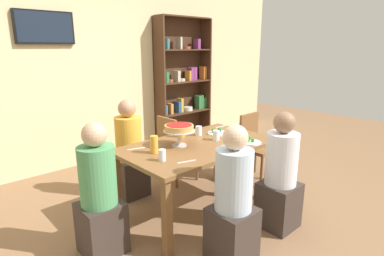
{
  "coord_description": "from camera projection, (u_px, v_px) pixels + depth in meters",
  "views": [
    {
      "loc": [
        -2.14,
        -2.23,
        1.72
      ],
      "look_at": [
        0.0,
        0.1,
        0.89
      ],
      "focal_mm": 29.22,
      "sensor_mm": 36.0,
      "label": 1
    }
  ],
  "objects": [
    {
      "name": "cutlery_fork_near",
      "position": [
        228.0,
        149.0,
        3.05
      ],
      "size": [
        0.18,
        0.03,
        0.0
      ],
      "primitive_type": "cube",
      "rotation": [
        0.0,
        0.0,
        0.11
      ],
      "color": "silver",
      "rests_on": "dining_table"
    },
    {
      "name": "cutlery_knife_far",
      "position": [
        186.0,
        162.0,
        2.73
      ],
      "size": [
        0.18,
        0.07,
        0.0
      ],
      "primitive_type": "cube",
      "rotation": [
        0.0,
        0.0,
        -0.28
      ],
      "color": "silver",
      "rests_on": "dining_table"
    },
    {
      "name": "cutlery_fork_far",
      "position": [
        136.0,
        149.0,
        3.08
      ],
      "size": [
        0.18,
        0.07,
        0.0
      ],
      "primitive_type": "cube",
      "rotation": [
        0.0,
        0.0,
        2.84
      ],
      "color": "silver",
      "rests_on": "dining_table"
    },
    {
      "name": "salad_plate_far_diner",
      "position": [
        218.0,
        133.0,
        3.61
      ],
      "size": [
        0.25,
        0.25,
        0.07
      ],
      "color": "white",
      "rests_on": "dining_table"
    },
    {
      "name": "beer_glass_amber_short",
      "position": [
        182.0,
        131.0,
        3.46
      ],
      "size": [
        0.07,
        0.07,
        0.13
      ],
      "primitive_type": "cylinder",
      "color": "gold",
      "rests_on": "dining_table"
    },
    {
      "name": "chair_far_right",
      "position": [
        174.0,
        146.0,
        4.0
      ],
      "size": [
        0.4,
        0.4,
        0.87
      ],
      "rotation": [
        0.0,
        0.0,
        -1.57
      ],
      "color": "brown",
      "rests_on": "ground_plane"
    },
    {
      "name": "water_glass_clear_spare",
      "position": [
        216.0,
        135.0,
        3.36
      ],
      "size": [
        0.07,
        0.07,
        0.11
      ],
      "primitive_type": "cylinder",
      "color": "white",
      "rests_on": "dining_table"
    },
    {
      "name": "diner_far_left",
      "position": [
        129.0,
        156.0,
        3.62
      ],
      "size": [
        0.34,
        0.34,
        1.15
      ],
      "rotation": [
        0.0,
        0.0,
        -1.57
      ],
      "color": "#382D28",
      "rests_on": "ground_plane"
    },
    {
      "name": "cutlery_knife_near",
      "position": [
        221.0,
        127.0,
        3.92
      ],
      "size": [
        0.18,
        0.02,
        0.0
      ],
      "primitive_type": "cube",
      "rotation": [
        0.0,
        0.0,
        3.1
      ],
      "color": "silver",
      "rests_on": "dining_table"
    },
    {
      "name": "bookshelf",
      "position": [
        182.0,
        82.0,
        5.59
      ],
      "size": [
        1.1,
        0.3,
        2.21
      ],
      "color": "#422819",
      "rests_on": "ground_plane"
    },
    {
      "name": "salad_plate_near_diner",
      "position": [
        250.0,
        141.0,
        3.26
      ],
      "size": [
        0.22,
        0.22,
        0.07
      ],
      "color": "white",
      "rests_on": "dining_table"
    },
    {
      "name": "diner_near_left",
      "position": [
        233.0,
        204.0,
        2.51
      ],
      "size": [
        0.34,
        0.34,
        1.15
      ],
      "rotation": [
        0.0,
        0.0,
        1.57
      ],
      "color": "#382D28",
      "rests_on": "ground_plane"
    },
    {
      "name": "dining_table",
      "position": [
        198.0,
        152.0,
        3.26
      ],
      "size": [
        1.61,
        0.94,
        0.74
      ],
      "color": "brown",
      "rests_on": "ground_plane"
    },
    {
      "name": "chair_head_east",
      "position": [
        255.0,
        144.0,
        4.09
      ],
      "size": [
        0.4,
        0.4,
        0.87
      ],
      "rotation": [
        0.0,
        0.0,
        3.14
      ],
      "color": "brown",
      "rests_on": "ground_plane"
    },
    {
      "name": "rear_partition",
      "position": [
        96.0,
        69.0,
        4.64
      ],
      "size": [
        8.0,
        0.12,
        2.8
      ],
      "primitive_type": "cube",
      "color": "beige",
      "rests_on": "ground_plane"
    },
    {
      "name": "deep_dish_pizza_stand",
      "position": [
        179.0,
        129.0,
        3.13
      ],
      "size": [
        0.32,
        0.32,
        0.22
      ],
      "color": "silver",
      "rests_on": "dining_table"
    },
    {
      "name": "diner_head_west",
      "position": [
        100.0,
        199.0,
        2.59
      ],
      "size": [
        0.34,
        0.34,
        1.15
      ],
      "color": "#382D28",
      "rests_on": "ground_plane"
    },
    {
      "name": "water_glass_clear_far",
      "position": [
        162.0,
        155.0,
        2.75
      ],
      "size": [
        0.06,
        0.06,
        0.1
      ],
      "primitive_type": "cylinder",
      "color": "white",
      "rests_on": "dining_table"
    },
    {
      "name": "ground_plane",
      "position": [
        198.0,
        208.0,
        3.43
      ],
      "size": [
        12.0,
        12.0,
        0.0
      ],
      "primitive_type": "plane",
      "color": "#846042"
    },
    {
      "name": "water_glass_clear_near",
      "position": [
        199.0,
        131.0,
        3.54
      ],
      "size": [
        0.07,
        0.07,
        0.11
      ],
      "primitive_type": "cylinder",
      "color": "white",
      "rests_on": "dining_table"
    },
    {
      "name": "television",
      "position": [
        45.0,
        27.0,
        3.97
      ],
      "size": [
        0.73,
        0.05,
        0.41
      ],
      "color": "black"
    },
    {
      "name": "diner_near_right",
      "position": [
        280.0,
        179.0,
        2.97
      ],
      "size": [
        0.34,
        0.34,
        1.15
      ],
      "rotation": [
        0.0,
        0.0,
        1.57
      ],
      "color": "#382D28",
      "rests_on": "ground_plane"
    },
    {
      "name": "beer_glass_amber_tall",
      "position": [
        154.0,
        144.0,
        2.94
      ],
      "size": [
        0.07,
        0.07,
        0.17
      ],
      "primitive_type": "cylinder",
      "color": "gold",
      "rests_on": "dining_table"
    }
  ]
}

